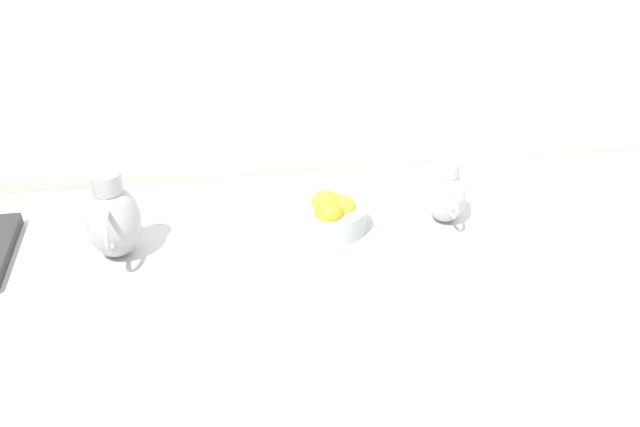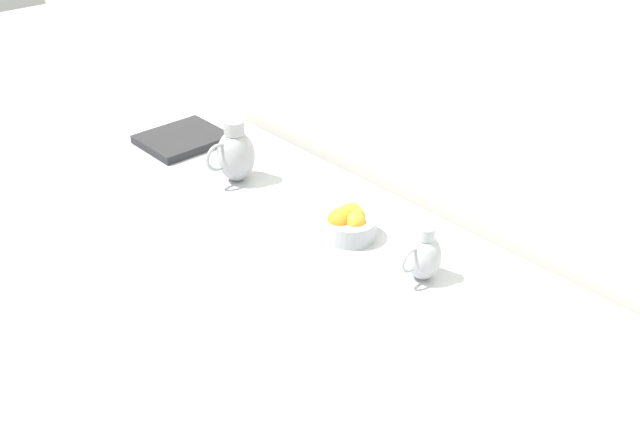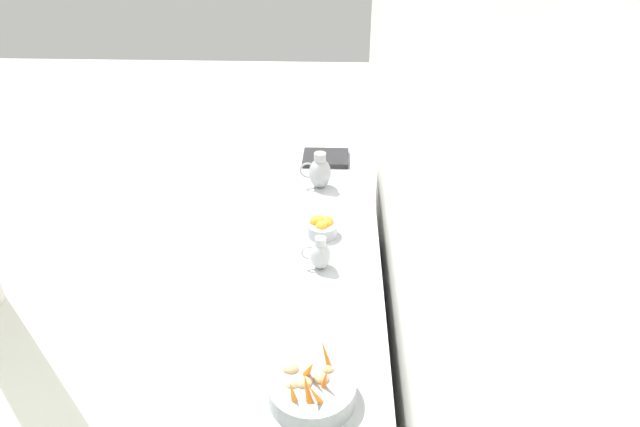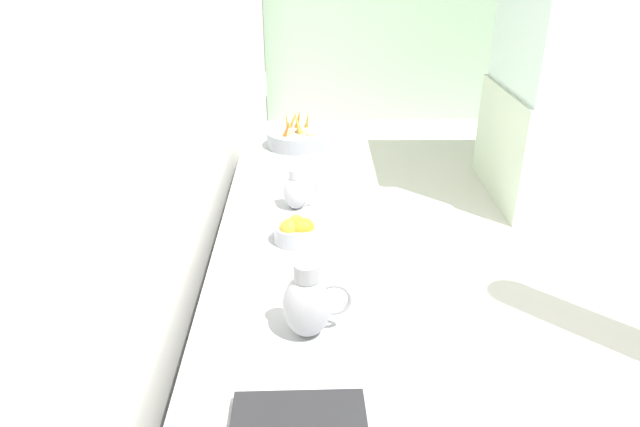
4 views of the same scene
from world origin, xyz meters
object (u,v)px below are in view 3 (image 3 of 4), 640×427
Objects in this scene: vegetable_colander at (312,389)px; metal_pitcher_short at (320,254)px; metal_pitcher_tall at (320,172)px; orange_bowl at (322,226)px.

vegetable_colander is 1.85× the size of metal_pitcher_short.
metal_pitcher_short is (-0.04, 0.93, -0.03)m from metal_pitcher_tall.
metal_pitcher_tall reaches higher than metal_pitcher_short.
vegetable_colander is at bearing 90.17° from metal_pitcher_short.
vegetable_colander is 1.81m from metal_pitcher_tall.
metal_pitcher_tall is at bearing -87.42° from metal_pitcher_short.
metal_pitcher_tall reaches higher than vegetable_colander.
orange_bowl is 0.60m from metal_pitcher_tall.
vegetable_colander is at bearing 90.23° from orange_bowl.
metal_pitcher_tall is 0.93m from metal_pitcher_short.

